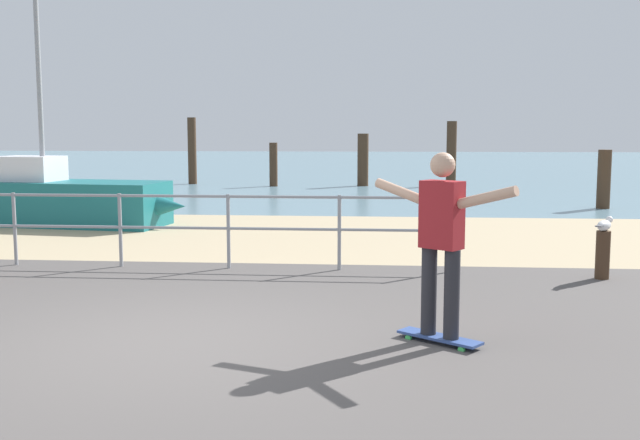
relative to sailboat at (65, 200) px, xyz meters
name	(u,v)px	position (x,y,z in m)	size (l,w,h in m)	color
ground_plane	(129,379)	(4.45, -9.04, -0.52)	(24.00, 10.00, 0.04)	#514C49
beach_strip	(276,235)	(4.45, -1.04, -0.52)	(24.00, 6.00, 0.04)	tan
sea_surface	(348,165)	(4.45, 26.96, -0.52)	(72.00, 50.00, 0.04)	slate
railing_fence	(67,218)	(1.98, -4.44, 0.18)	(10.79, 0.05, 1.05)	gray
sailboat	(65,200)	(0.00, 0.00, 0.00)	(5.05, 1.95, 4.64)	#19666B
skateboard	(439,338)	(6.92, -7.90, -0.45)	(0.76, 0.64, 0.08)	#334C8C
skateboarder	(441,233)	(6.92, -7.90, 0.50)	(1.21, 0.94, 1.65)	#26262B
bollard_short	(603,256)	(9.22, -4.77, -0.20)	(0.18, 0.18, 0.64)	#422D1E
seagull	(605,225)	(9.23, -4.76, 0.20)	(0.32, 0.43, 0.18)	white
groyne_post_0	(192,151)	(-0.35, 11.53, 0.66)	(0.30, 0.30, 2.36)	#422D1E
groyne_post_1	(273,165)	(2.68, 10.69, 0.23)	(0.28, 0.28, 1.50)	#422D1E
groyne_post_2	(363,160)	(5.70, 11.10, 0.38)	(0.38, 0.38, 1.80)	#422D1E
groyne_post_3	(451,154)	(8.73, 11.56, 0.59)	(0.34, 0.34, 2.23)	#422D1E
groyne_post_4	(604,180)	(11.76, 4.16, 0.21)	(0.32, 0.32, 1.45)	#422D1E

